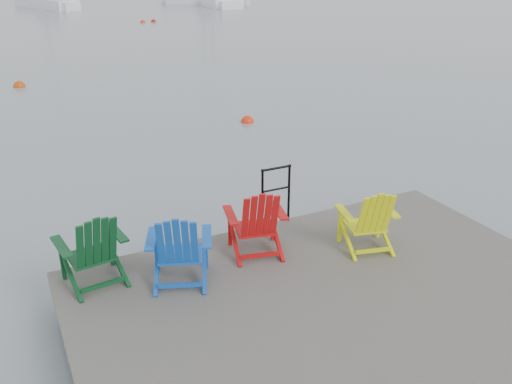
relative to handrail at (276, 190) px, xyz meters
name	(u,v)px	position (x,y,z in m)	size (l,w,h in m)	color
ground	(356,353)	(-0.25, -2.45, -1.04)	(400.00, 400.00, 0.00)	gray
dock	(359,328)	(-0.25, -2.45, -0.69)	(6.00, 5.00, 1.40)	#32302C
handrail	(276,190)	(0.00, 0.00, 0.00)	(0.48, 0.04, 0.90)	black
chair_green	(93,248)	(-2.72, -0.48, -0.05)	(0.85, 0.79, 0.98)	#0B3D1B
chair_blue	(179,247)	(-1.79, -0.91, -0.05)	(0.94, 0.90, 0.98)	#114BB0
chair_red	(257,221)	(-0.65, -0.69, -0.05)	(0.89, 0.84, 0.97)	#B90D0D
chair_yellow	(369,219)	(0.75, -1.25, -0.08)	(0.85, 0.80, 0.92)	#DDE50C
sailboat_near	(46,4)	(2.24, 47.24, -0.69)	(4.81, 7.98, 10.84)	white
sailboat_mid	(214,1)	(16.94, 44.03, -0.69)	(3.48, 9.99, 13.33)	white
sailboat_far	(206,0)	(16.48, 44.83, -0.69)	(6.96, 6.21, 10.38)	white
buoy_a	(247,122)	(2.69, 6.64, -1.04)	(0.36, 0.36, 0.36)	red
buoy_b	(20,87)	(-2.57, 14.17, -1.04)	(0.41, 0.41, 0.41)	#B9410A
buoy_c	(153,22)	(7.58, 32.31, -1.04)	(0.36, 0.36, 0.36)	red
buoy_d	(143,23)	(6.75, 32.09, -1.04)	(0.36, 0.36, 0.36)	red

